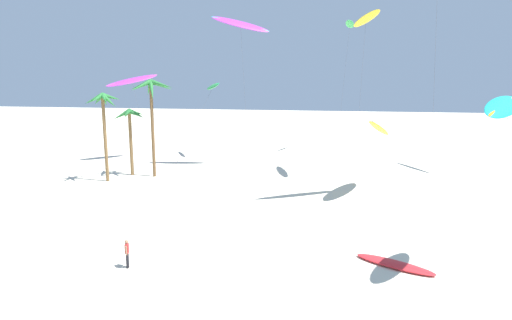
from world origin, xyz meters
TOP-DOWN VIEW (x-y plane):
  - palm_tree_0 at (-21.13, 33.99)m, footprint 3.65×3.80m
  - palm_tree_1 at (-19.95, 37.40)m, footprint 3.69×3.87m
  - palm_tree_2 at (-17.12, 37.22)m, footprint 5.36×4.64m
  - flying_kite_0 at (-24.00, 46.35)m, footprint 7.02×6.70m
  - flying_kite_2 at (11.73, 16.55)m, footprint 5.76×6.17m
  - flying_kite_3 at (5.76, 41.58)m, footprint 3.20×11.63m
  - flying_kite_4 at (7.08, 34.06)m, footprint 4.12×8.29m
  - flying_kite_5 at (-8.67, 44.48)m, footprint 6.98×5.18m
  - flying_kite_6 at (-14.32, 51.28)m, footprint 5.16×9.21m
  - flying_kite_8 at (4.23, 58.58)m, footprint 2.25×6.56m
  - grounded_kite_0 at (7.03, 17.28)m, footprint 4.75×3.20m
  - person_foreground_walker at (-8.30, 14.02)m, footprint 0.28×0.49m

SIDE VIEW (x-z plane):
  - grounded_kite_0 at x=7.03m, z-range 0.00..0.27m
  - person_foreground_walker at x=-8.30m, z-range 0.09..1.78m
  - palm_tree_1 at x=-19.95m, z-range 2.40..10.05m
  - flying_kite_4 at x=7.08m, z-range 2.49..10.22m
  - palm_tree_0 at x=-21.13m, z-range 3.22..12.75m
  - palm_tree_2 at x=-17.12m, z-range 3.66..14.60m
  - flying_kite_2 at x=11.73m, z-range 4.34..14.60m
  - flying_kite_6 at x=-14.32m, z-range 4.57..15.35m
  - flying_kite_0 at x=-24.00m, z-range 4.81..16.75m
  - flying_kite_3 at x=5.76m, z-range 8.22..26.21m
  - flying_kite_5 at x=-8.67m, z-range 7.99..26.75m
  - flying_kite_8 at x=4.23m, z-range 9.07..28.46m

